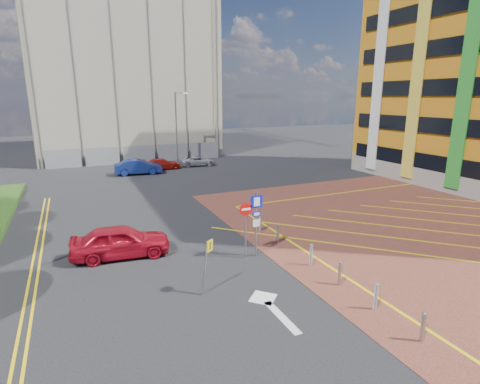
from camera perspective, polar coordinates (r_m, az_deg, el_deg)
ground at (r=17.38m, az=2.42°, el=-11.22°), size 140.00×140.00×0.00m
forecourt at (r=26.41m, az=30.75°, el=-4.20°), size 26.00×26.00×0.02m
lamp_back at (r=43.55m, az=-9.58°, el=10.03°), size 1.53×0.16×8.00m
sign_cluster at (r=17.59m, az=1.90°, el=-4.03°), size 1.17×0.12×3.20m
warning_sign at (r=14.59m, az=-5.12°, el=-10.30°), size 0.60×0.39×2.25m
bollard_row at (r=17.02m, az=12.08°, el=-10.38°), size 0.14×11.14×0.90m
construction_building at (r=54.55m, az=-17.69°, el=17.40°), size 21.20×19.20×22.00m
construction_fence at (r=45.18m, az=-13.86°, el=5.68°), size 21.60×0.06×2.00m
car_red_left at (r=18.94m, az=-17.73°, el=-7.15°), size 4.75×2.35×1.56m
car_blue_back at (r=38.38m, az=-15.24°, el=3.73°), size 4.69×2.06×1.50m
car_red_back at (r=40.50m, az=-11.76°, el=4.20°), size 3.91×1.60×1.13m
car_silver_back at (r=41.97m, az=-6.42°, el=4.72°), size 3.95×2.03×1.06m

